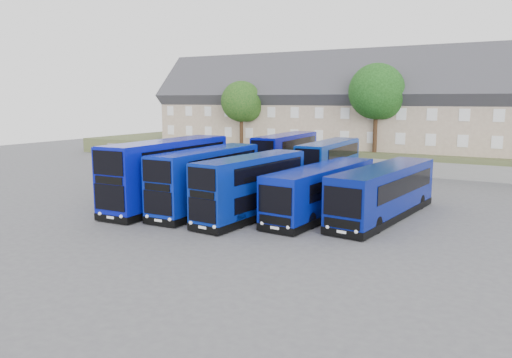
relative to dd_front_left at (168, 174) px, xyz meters
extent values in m
plane|color=#4D4D52|center=(5.58, -1.19, -2.27)|extent=(120.00, 120.00, 0.00)
cube|color=slate|center=(5.58, 22.81, -1.52)|extent=(70.00, 0.40, 1.50)
cube|color=#4B5530|center=(5.58, 32.81, -1.27)|extent=(80.00, 20.00, 2.00)
cube|color=tan|center=(-18.42, 28.81, 2.73)|extent=(6.00, 8.00, 6.00)
cube|color=#353439|center=(-18.42, 28.81, 5.73)|extent=(6.00, 10.40, 10.40)
cube|color=brown|center=(-16.92, 28.81, 9.57)|extent=(0.60, 0.90, 1.40)
cube|color=tan|center=(-12.42, 28.81, 2.73)|extent=(6.00, 8.00, 6.00)
cube|color=#353439|center=(-12.42, 28.81, 5.73)|extent=(6.00, 10.40, 10.40)
cube|color=brown|center=(-10.92, 28.81, 9.57)|extent=(0.60, 0.90, 1.40)
cube|color=tan|center=(-6.42, 28.81, 2.73)|extent=(6.00, 8.00, 6.00)
cube|color=#353439|center=(-6.42, 28.81, 5.73)|extent=(6.00, 10.40, 10.40)
cube|color=brown|center=(-4.92, 28.81, 9.57)|extent=(0.60, 0.90, 1.40)
cube|color=tan|center=(-0.42, 28.81, 2.73)|extent=(6.00, 8.00, 6.00)
cube|color=#353439|center=(-0.42, 28.81, 5.73)|extent=(6.00, 10.40, 10.40)
cube|color=brown|center=(1.08, 28.81, 9.57)|extent=(0.60, 0.90, 1.40)
cube|color=tan|center=(5.58, 28.81, 2.73)|extent=(6.00, 8.00, 6.00)
cube|color=#353439|center=(5.58, 28.81, 5.73)|extent=(6.00, 10.40, 10.40)
cube|color=brown|center=(7.08, 28.81, 9.57)|extent=(0.60, 0.90, 1.40)
cube|color=tan|center=(11.58, 28.81, 2.73)|extent=(6.00, 8.00, 6.00)
cube|color=#353439|center=(11.58, 28.81, 5.73)|extent=(6.00, 10.40, 10.40)
cube|color=brown|center=(13.08, 28.81, 9.57)|extent=(0.60, 0.90, 1.40)
cube|color=tan|center=(17.58, 28.81, 2.73)|extent=(6.00, 8.00, 6.00)
cube|color=#353439|center=(17.58, 28.81, 5.73)|extent=(6.00, 10.40, 10.40)
cube|color=brown|center=(19.08, 28.81, 9.57)|extent=(0.60, 0.90, 1.40)
cube|color=#08109E|center=(0.00, 0.02, 0.21)|extent=(3.09, 11.65, 4.27)
cube|color=black|center=(0.00, 0.02, -1.97)|extent=(3.13, 11.69, 0.45)
cube|color=black|center=(0.24, -5.78, -0.64)|extent=(2.33, 0.15, 1.58)
cube|color=black|center=(0.24, -5.78, 1.46)|extent=(2.33, 0.15, 1.47)
cylinder|color=black|center=(-1.02, -3.60, -1.77)|extent=(0.34, 1.01, 1.00)
cube|color=#081E9C|center=(3.11, 0.27, -0.03)|extent=(2.63, 10.39, 3.78)
cube|color=black|center=(3.11, 0.27, -1.97)|extent=(2.67, 10.43, 0.45)
cube|color=black|center=(3.25, -4.92, -0.82)|extent=(2.05, 0.12, 1.41)
cube|color=black|center=(3.25, -4.92, 1.06)|extent=(2.05, 0.12, 1.31)
cylinder|color=black|center=(2.17, -2.72, -1.77)|extent=(0.33, 1.01, 1.00)
cube|color=navy|center=(6.84, -0.07, -0.14)|extent=(2.89, 9.89, 3.56)
cube|color=black|center=(6.84, -0.07, -1.97)|extent=(2.94, 9.94, 0.45)
cube|color=black|center=(6.50, -4.97, -0.90)|extent=(1.92, 0.19, 1.33)
cube|color=black|center=(6.50, -4.97, 0.88)|extent=(1.92, 0.19, 1.24)
cylinder|color=black|center=(5.70, -2.68, -1.77)|extent=(0.37, 1.02, 1.00)
cube|color=#070D8C|center=(1.87, 14.94, 0.01)|extent=(3.11, 10.67, 3.86)
cube|color=black|center=(1.87, 14.94, -1.97)|extent=(3.15, 10.71, 0.45)
cube|color=black|center=(2.23, 9.66, -0.79)|extent=(2.09, 0.20, 1.44)
cube|color=black|center=(2.23, 9.66, 1.13)|extent=(2.09, 0.20, 1.34)
cylinder|color=black|center=(1.03, 11.81, -1.77)|extent=(0.37, 1.02, 1.00)
cube|color=navy|center=(7.27, 12.14, -0.11)|extent=(2.65, 10.01, 3.62)
cube|color=black|center=(7.27, 12.14, -1.97)|extent=(2.70, 10.05, 0.45)
cube|color=black|center=(7.47, 7.15, -0.87)|extent=(1.96, 0.14, 1.35)
cube|color=black|center=(7.47, 7.15, 0.93)|extent=(1.96, 0.14, 1.26)
cylinder|color=black|center=(6.41, 9.34, -1.77)|extent=(0.34, 1.01, 1.00)
cube|color=#081896|center=(10.48, 2.80, -0.49)|extent=(3.26, 11.80, 2.85)
cube|color=black|center=(10.48, 2.80, -1.97)|extent=(3.30, 11.84, 0.45)
cube|color=black|center=(10.06, -3.04, -0.28)|extent=(2.13, 0.21, 1.55)
cylinder|color=black|center=(9.16, -0.74, -1.77)|extent=(0.37, 1.02, 1.00)
cube|color=navy|center=(14.22, 3.97, -0.45)|extent=(3.72, 12.18, 2.95)
cube|color=black|center=(14.22, 3.97, -1.97)|extent=(3.76, 12.23, 0.45)
cube|color=black|center=(13.60, -2.02, -0.22)|extent=(2.19, 0.29, 1.60)
cylinder|color=black|center=(12.73, 0.31, -1.77)|extent=(0.40, 1.03, 1.00)
cylinder|color=#382314|center=(-8.42, 23.81, 1.60)|extent=(0.44, 0.44, 3.75)
sphere|color=#0F370F|center=(-8.42, 23.81, 4.98)|extent=(4.80, 4.80, 4.80)
sphere|color=#0F370F|center=(-7.82, 24.21, 4.23)|extent=(3.30, 3.30, 3.30)
cylinder|color=#382314|center=(7.58, 24.31, 1.98)|extent=(0.44, 0.44, 4.50)
sphere|color=black|center=(7.58, 24.31, 6.03)|extent=(5.76, 5.76, 5.76)
sphere|color=black|center=(8.18, 24.71, 5.13)|extent=(3.96, 3.96, 3.96)
camera|label=1|loc=(22.51, -27.02, 5.21)|focal=35.00mm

